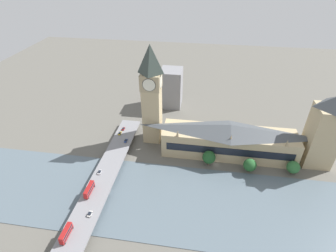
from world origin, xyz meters
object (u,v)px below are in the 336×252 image
at_px(parliament_hall, 229,140).
at_px(car_southbound_mid, 100,172).
at_px(clock_tower, 152,94).
at_px(car_southbound_lead, 90,214).
at_px(car_northbound_mid, 123,129).
at_px(road_bridge, 99,187).
at_px(car_southbound_extra, 120,133).
at_px(victoria_tower, 324,131).
at_px(double_decker_bus_mid, 89,189).
at_px(car_northbound_lead, 126,141).
at_px(double_decker_bus_rear, 66,233).

relative_size(parliament_hall, car_southbound_mid, 22.39).
distance_m(clock_tower, car_southbound_lead, 93.01).
bearing_deg(car_southbound_mid, car_northbound_mid, -0.94).
height_order(road_bridge, car_northbound_mid, car_northbound_mid).
xyz_separation_m(car_southbound_lead, car_southbound_extra, (78.93, 6.99, -0.04)).
distance_m(parliament_hall, car_northbound_mid, 86.77).
height_order(victoria_tower, car_northbound_mid, victoria_tower).
distance_m(clock_tower, double_decker_bus_mid, 80.30).
relative_size(road_bridge, car_southbound_extra, 35.08).
xyz_separation_m(parliament_hall, car_southbound_lead, (-73.23, 79.54, -7.24)).
bearing_deg(double_decker_bus_mid, car_southbound_extra, 0.33).
bearing_deg(road_bridge, car_southbound_lead, -172.20).
xyz_separation_m(car_northbound_lead, car_southbound_lead, (-69.87, 0.67, 0.07)).
relative_size(double_decker_bus_rear, car_southbound_extra, 2.41).
bearing_deg(car_southbound_extra, car_southbound_lead, -174.94).
bearing_deg(car_northbound_mid, victoria_tower, -94.78).
bearing_deg(victoria_tower, car_southbound_mid, 105.06).
bearing_deg(car_northbound_lead, clock_tower, -54.52).
bearing_deg(car_northbound_lead, victoria_tower, -88.61).
relative_size(car_northbound_lead, car_southbound_extra, 0.91).
relative_size(clock_tower, car_northbound_lead, 19.35).
height_order(double_decker_bus_mid, car_northbound_lead, double_decker_bus_mid).
height_order(parliament_hall, car_northbound_mid, parliament_hall).
distance_m(victoria_tower, road_bridge, 155.54).
height_order(victoria_tower, road_bridge, victoria_tower).
distance_m(parliament_hall, car_southbound_mid, 95.50).
distance_m(car_northbound_mid, car_southbound_mid, 52.40).
relative_size(clock_tower, car_northbound_mid, 18.78).
height_order(double_decker_bus_rear, car_southbound_lead, double_decker_bus_rear).
bearing_deg(double_decker_bus_mid, road_bridge, -31.61).
relative_size(car_northbound_lead, car_northbound_mid, 0.97).
height_order(parliament_hall, car_northbound_lead, parliament_hall).
bearing_deg(car_southbound_lead, road_bridge, 7.80).
relative_size(double_decker_bus_rear, car_northbound_lead, 2.65).
relative_size(clock_tower, road_bridge, 0.50).
distance_m(road_bridge, car_northbound_lead, 48.44).
relative_size(clock_tower, car_southbound_extra, 17.60).
bearing_deg(victoria_tower, double_decker_bus_rear, 120.58).
bearing_deg(victoria_tower, car_northbound_lead, 91.39).
height_order(victoria_tower, car_southbound_extra, victoria_tower).
bearing_deg(car_southbound_lead, parliament_hall, -47.37).
xyz_separation_m(car_northbound_lead, car_northbound_mid, (15.78, 6.69, -0.02)).
height_order(double_decker_bus_mid, car_southbound_lead, double_decker_bus_mid).
bearing_deg(car_southbound_lead, double_decker_bus_mid, 22.96).
bearing_deg(car_northbound_lead, road_bridge, 175.70).
distance_m(clock_tower, car_southbound_extra, 45.00).
distance_m(victoria_tower, car_southbound_mid, 155.58).
height_order(clock_tower, victoria_tower, clock_tower).
height_order(parliament_hall, road_bridge, parliament_hall).
distance_m(parliament_hall, car_southbound_lead, 108.36).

